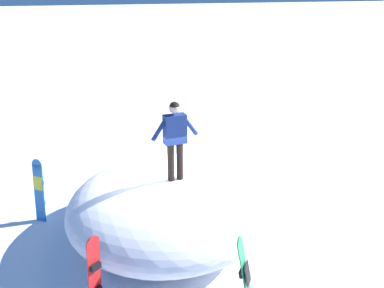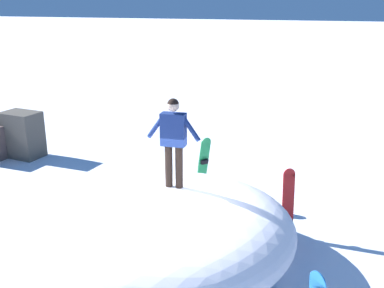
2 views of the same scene
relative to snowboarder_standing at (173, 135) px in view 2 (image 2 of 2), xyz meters
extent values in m
plane|color=white|center=(-0.64, -0.30, -2.54)|extent=(240.00, 240.00, 0.00)
ellipsoid|color=white|center=(-0.33, -0.04, -1.77)|extent=(6.48, 6.37, 1.54)
cylinder|color=black|center=(0.01, -0.10, -0.60)|extent=(0.14, 0.14, 0.81)
cylinder|color=black|center=(-0.01, 0.10, -0.60)|extent=(0.14, 0.14, 0.81)
cube|color=navy|center=(0.00, 0.00, 0.11)|extent=(0.26, 0.47, 0.60)
sphere|color=beige|center=(0.00, 0.00, 0.55)|extent=(0.22, 0.22, 0.22)
cylinder|color=navy|center=(0.03, -0.31, 0.16)|extent=(0.12, 0.39, 0.50)
cylinder|color=navy|center=(-0.03, 0.31, 0.16)|extent=(0.12, 0.39, 0.50)
sphere|color=black|center=(0.00, 0.00, 0.57)|extent=(0.21, 0.21, 0.21)
cube|color=#1E8C47|center=(2.74, 0.38, -1.75)|extent=(0.42, 0.43, 1.58)
cylinder|color=#1E8C47|center=(2.64, 0.26, -0.96)|extent=(0.26, 0.23, 0.27)
cube|color=black|center=(2.73, 0.37, -1.47)|extent=(0.23, 0.21, 0.38)
cube|color=black|center=(2.67, 0.30, -1.47)|extent=(0.21, 0.19, 0.12)
cube|color=black|center=(2.74, 0.39, -2.03)|extent=(0.21, 0.19, 0.12)
cylinder|color=#2672BF|center=(-1.96, -2.79, -1.10)|extent=(0.22, 0.24, 0.29)
cube|color=red|center=(1.60, -1.92, -1.82)|extent=(0.24, 0.28, 1.43)
cylinder|color=red|center=(1.63, -1.90, -1.11)|extent=(0.18, 0.24, 0.27)
cube|color=black|center=(1.61, -1.92, -1.57)|extent=(0.15, 0.20, 0.34)
cube|color=black|center=(1.65, -1.89, -1.57)|extent=(0.17, 0.20, 0.11)
cube|color=black|center=(1.62, -1.91, -2.08)|extent=(0.17, 0.20, 0.11)
cube|color=#4D4840|center=(3.89, 6.93, -1.79)|extent=(0.92, 1.25, 1.49)
camera|label=1|loc=(7.52, -2.19, 2.81)|focal=38.56mm
camera|label=2|loc=(-7.03, -2.95, 2.29)|focal=41.34mm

